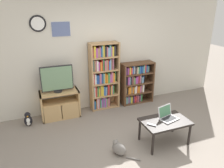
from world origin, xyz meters
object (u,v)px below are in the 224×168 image
at_px(bookshelf_short, 135,83).
at_px(penguin_figurine, 28,120).
at_px(remote_near_laptop, 152,125).
at_px(coffee_table, 165,123).
at_px(laptop, 167,116).
at_px(cat, 119,148).
at_px(bookshelf_tall, 103,76).
at_px(television, 57,79).
at_px(tv_stand, 60,104).

height_order(bookshelf_short, penguin_figurine, bookshelf_short).
bearing_deg(remote_near_laptop, coffee_table, -32.67).
xyz_separation_m(laptop, cat, (-0.99, -0.06, -0.40)).
distance_m(cat, penguin_figurine, 2.09).
height_order(bookshelf_tall, coffee_table, bookshelf_tall).
distance_m(television, bookshelf_short, 1.97).
xyz_separation_m(television, bookshelf_short, (1.93, 0.10, -0.38)).
relative_size(bookshelf_short, coffee_table, 1.25).
bearing_deg(bookshelf_tall, remote_near_laptop, -82.39).
bearing_deg(remote_near_laptop, tv_stand, 85.26).
bearing_deg(remote_near_laptop, cat, 134.29).
relative_size(bookshelf_tall, remote_near_laptop, 10.87).
xyz_separation_m(coffee_table, remote_near_laptop, (-0.31, -0.05, 0.06)).
relative_size(television, laptop, 1.82).
bearing_deg(television, cat, -66.65).
bearing_deg(laptop, remote_near_laptop, -179.71).
bearing_deg(television, penguin_figurine, -168.73).
bearing_deg(tv_stand, remote_near_laptop, -52.85).
bearing_deg(penguin_figurine, remote_near_laptop, -38.21).
distance_m(laptop, cat, 1.07).
bearing_deg(tv_stand, penguin_figurine, -168.52).
xyz_separation_m(bookshelf_tall, cat, (-0.36, -1.79, -0.70)).
xyz_separation_m(tv_stand, bookshelf_tall, (1.06, 0.10, 0.50)).
bearing_deg(bookshelf_tall, coffee_table, -72.58).
bearing_deg(laptop, tv_stand, 122.06).
bearing_deg(television, tv_stand, 19.44).
height_order(tv_stand, cat, tv_stand).
xyz_separation_m(bookshelf_short, remote_near_laptop, (-0.61, -1.82, -0.07)).
xyz_separation_m(remote_near_laptop, penguin_figurine, (-2.01, 1.58, -0.33)).
bearing_deg(cat, television, 84.75).
bearing_deg(television, coffee_table, -45.53).
relative_size(television, cat, 1.47).
distance_m(television, remote_near_laptop, 2.22).
relative_size(television, penguin_figurine, 2.17).
height_order(television, remote_near_laptop, television).
bearing_deg(tv_stand, bookshelf_tall, 5.55).
distance_m(tv_stand, remote_near_laptop, 2.17).
bearing_deg(tv_stand, cat, -67.23).
bearing_deg(penguin_figurine, coffee_table, -33.39).
bearing_deg(coffee_table, remote_near_laptop, -170.79).
bearing_deg(cat, remote_near_laptop, -32.43).
xyz_separation_m(bookshelf_tall, remote_near_laptop, (0.24, -1.83, -0.35)).
height_order(coffee_table, remote_near_laptop, remote_near_laptop).
bearing_deg(cat, bookshelf_short, 27.23).
height_order(television, bookshelf_tall, bookshelf_tall).
bearing_deg(television, remote_near_laptop, -52.39).
relative_size(bookshelf_short, laptop, 2.83).
bearing_deg(penguin_figurine, television, 11.27).
bearing_deg(bookshelf_tall, penguin_figurine, -172.06).
relative_size(coffee_table, penguin_figurine, 2.70).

